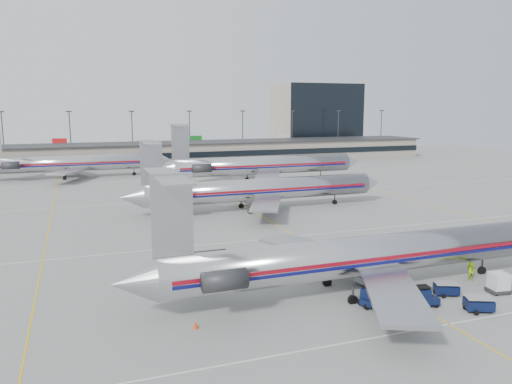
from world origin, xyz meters
name	(u,v)px	position (x,y,z in m)	size (l,w,h in m)	color
ground	(334,258)	(0.00, 0.00, 0.00)	(260.00, 260.00, 0.00)	gray
apron_markings	(296,236)	(0.00, 10.00, 0.01)	(160.00, 0.15, 0.02)	silver
terminal	(170,153)	(0.00, 97.97, 3.16)	(162.00, 17.00, 6.25)	gray
light_mast_row	(162,132)	(0.00, 112.00, 8.58)	(163.60, 0.40, 15.28)	#38383D
distant_building	(316,117)	(62.00, 128.00, 12.50)	(30.00, 20.00, 25.00)	tan
jet_foreground	(359,256)	(-2.90, -9.68, 3.35)	(44.11, 25.97, 11.54)	#BBBBC0
jet_second_row	(257,189)	(0.99, 27.31, 3.36)	(44.19, 26.02, 11.57)	#BBBBC0
jet_third_row	(260,165)	(12.03, 55.29, 3.78)	(47.65, 29.31, 13.03)	#BBBBC0
jet_back_row	(73,163)	(-26.57, 76.45, 3.51)	(44.21, 27.19, 12.09)	#BBBBC0
tug_left	(371,297)	(-3.68, -12.98, 0.83)	(2.51, 1.96, 1.83)	#091233
tug_center	(423,297)	(0.31, -14.56, 0.83)	(2.41, 1.50, 1.83)	#091233
cart_inner	(479,304)	(3.98, -16.81, 0.64)	(2.51, 2.16, 1.20)	#091233
cart_outer	(446,289)	(3.95, -13.05, 0.60)	(2.35, 2.01, 1.12)	#091233
uld_container	(499,283)	(8.68, -14.21, 0.93)	(1.92, 1.67, 1.85)	#2D2D30
belt_loader	(375,275)	(0.00, -8.02, 0.66)	(4.83, 2.15, 2.48)	gray
ramp_worker_near	(470,263)	(10.64, -8.72, 0.90)	(0.66, 0.43, 1.80)	#91EA16
ramp_worker_far	(472,272)	(8.80, -10.94, 0.89)	(0.87, 0.68, 1.79)	#A9DB14
cone_left	(196,325)	(-18.32, -12.11, 0.28)	(0.42, 0.42, 0.57)	#F13908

